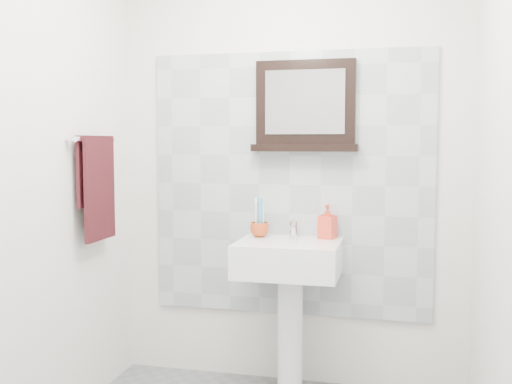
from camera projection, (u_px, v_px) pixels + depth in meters
back_wall at (290, 167)px, 3.42m from camera, size 2.00×0.01×2.50m
front_wall at (108, 209)px, 1.29m from camera, size 2.00×0.01×2.50m
left_wall at (18, 175)px, 2.59m from camera, size 0.01×2.20×2.50m
splashback at (290, 185)px, 3.42m from camera, size 1.60×0.02×1.50m
pedestal_sink at (289, 275)px, 3.24m from camera, size 0.55×0.44×0.96m
toothbrush_cup at (259, 230)px, 3.36m from camera, size 0.11×0.11×0.08m
toothbrushes at (260, 215)px, 3.36m from camera, size 0.05×0.04×0.21m
soap_dispenser at (327, 222)px, 3.31m from camera, size 0.11×0.11×0.19m
framed_mirror at (305, 108)px, 3.33m from camera, size 0.59×0.11×0.51m
towel_bar at (95, 139)px, 3.13m from camera, size 0.07×0.40×0.03m
hand_towel at (97, 180)px, 3.15m from camera, size 0.06×0.30×0.55m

